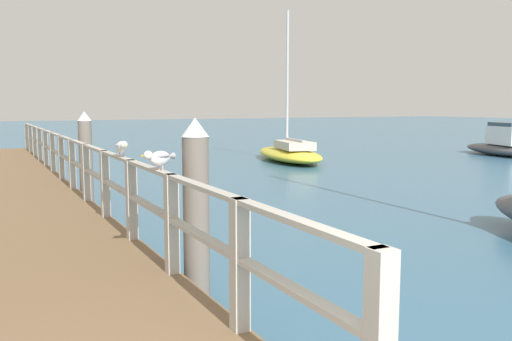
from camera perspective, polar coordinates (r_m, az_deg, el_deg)
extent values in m
cube|color=brown|center=(12.15, -24.56, -2.76)|extent=(2.47, 21.74, 0.49)
cube|color=#B2ADA3|center=(4.02, -1.72, -9.90)|extent=(0.12, 0.12, 0.99)
cube|color=#B2ADA3|center=(5.41, -8.84, -5.58)|extent=(0.12, 0.12, 0.99)
cube|color=#B2ADA3|center=(6.87, -12.94, -3.02)|extent=(0.12, 0.12, 0.99)
cube|color=#B2ADA3|center=(8.37, -15.58, -1.35)|extent=(0.12, 0.12, 0.99)
cube|color=#B2ADA3|center=(9.88, -17.41, -0.19)|extent=(0.12, 0.12, 0.99)
cube|color=#B2ADA3|center=(11.40, -18.76, 0.67)|extent=(0.12, 0.12, 0.99)
cube|color=#B2ADA3|center=(12.93, -19.79, 1.32)|extent=(0.12, 0.12, 0.99)
cube|color=#B2ADA3|center=(14.46, -20.60, 1.83)|extent=(0.12, 0.12, 0.99)
cube|color=#B2ADA3|center=(16.00, -21.25, 2.24)|extent=(0.12, 0.12, 0.99)
cube|color=#B2ADA3|center=(17.53, -21.79, 2.59)|extent=(0.12, 0.12, 0.99)
cube|color=#B2ADA3|center=(19.07, -22.25, 2.87)|extent=(0.12, 0.12, 0.99)
cube|color=#B2ADA3|center=(20.62, -22.63, 3.12)|extent=(0.12, 0.12, 0.99)
cube|color=#B2ADA3|center=(22.16, -22.97, 3.32)|extent=(0.12, 0.12, 0.99)
cube|color=#B2ADA3|center=(12.13, -19.39, 3.25)|extent=(0.10, 20.14, 0.04)
cube|color=#B2ADA3|center=(12.16, -19.31, 1.24)|extent=(0.10, 20.14, 0.04)
cylinder|color=#6B6056|center=(5.85, -6.29, -5.38)|extent=(0.28, 0.28, 1.82)
cone|color=white|center=(5.72, -6.43, 4.54)|extent=(0.29, 0.29, 0.20)
cylinder|color=#6B6056|center=(12.11, -17.43, 0.69)|extent=(0.28, 0.28, 1.82)
cone|color=white|center=(12.05, -17.61, 5.46)|extent=(0.29, 0.29, 0.20)
ellipsoid|color=white|center=(5.64, -10.06, 1.28)|extent=(0.31, 0.26, 0.15)
sphere|color=white|center=(5.51, -11.27, 1.59)|extent=(0.09, 0.09, 0.09)
cone|color=gold|center=(5.46, -11.74, 1.54)|extent=(0.06, 0.05, 0.02)
cone|color=#939399|center=(5.77, -8.95, 1.52)|extent=(0.10, 0.10, 0.07)
ellipsoid|color=#939399|center=(5.64, -10.07, 1.55)|extent=(0.28, 0.27, 0.04)
cylinder|color=tan|center=(5.64, -9.78, 0.27)|extent=(0.01, 0.01, 0.05)
cylinder|color=tan|center=(5.67, -10.16, 0.30)|extent=(0.01, 0.01, 0.05)
ellipsoid|color=white|center=(7.23, -13.96, 2.39)|extent=(0.14, 0.29, 0.15)
sphere|color=white|center=(7.06, -13.70, 2.66)|extent=(0.09, 0.09, 0.09)
cone|color=gold|center=(7.00, -13.60, 2.63)|extent=(0.03, 0.05, 0.02)
cone|color=#939399|center=(7.40, -14.21, 2.56)|extent=(0.07, 0.08, 0.07)
ellipsoid|color=#939399|center=(7.23, -13.97, 2.60)|extent=(0.18, 0.23, 0.04)
cylinder|color=tan|center=(7.26, -13.76, 1.62)|extent=(0.01, 0.01, 0.05)
cylinder|color=tan|center=(7.25, -14.15, 1.60)|extent=(0.01, 0.01, 0.05)
ellipsoid|color=gold|center=(21.05, 3.48, 1.70)|extent=(2.96, 5.58, 0.51)
cylinder|color=#B2B2B7|center=(21.24, 3.31, 9.50)|extent=(0.10, 0.10, 5.22)
cylinder|color=#B2B2B7|center=(20.38, 4.08, 3.24)|extent=(0.48, 1.83, 0.08)
cube|color=beige|center=(20.42, 4.05, 2.68)|extent=(1.43, 2.09, 0.30)
ellipsoid|color=#4C4C51|center=(25.66, 24.19, 2.01)|extent=(2.41, 4.52, 0.49)
cube|color=white|center=(25.27, 24.84, 3.36)|extent=(1.26, 1.89, 0.78)
cube|color=#334756|center=(25.25, 24.89, 4.42)|extent=(1.17, 1.71, 0.16)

